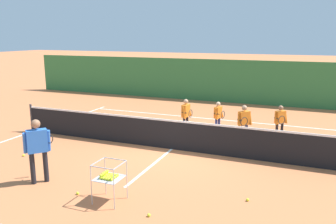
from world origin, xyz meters
The scene contains 16 objects.
ground_plane centered at (0.00, 0.00, 0.00)m, with size 120.00×120.00×0.00m, color #C67042.
line_baseline_far centered at (0.00, 4.51, 0.00)m, with size 11.40×0.08×0.01m, color white.
line_sideline_west centered at (-5.70, 0.00, 0.00)m, with size 0.08×10.02×0.01m, color white.
line_service_center centered at (0.00, 0.00, 0.00)m, with size 0.08×6.22×0.01m, color white.
tennis_net centered at (0.00, 0.00, 0.50)m, with size 11.54×0.08×1.05m.
instructor centered at (-2.10, -3.62, 0.97)m, with size 0.58×0.79×1.62m.
student_0 centered at (-0.18, 1.89, 0.79)m, with size 0.41×0.66×1.31m.
student_1 centered at (0.92, 2.35, 0.73)m, with size 0.41×0.65×1.21m.
student_2 centered at (2.01, 1.49, 0.79)m, with size 0.48×0.70×1.32m.
student_3 centered at (3.11, 2.35, 0.74)m, with size 0.46×0.67×1.23m.
ball_cart centered at (0.03, -3.85, 0.59)m, with size 0.58×0.58×0.90m.
tennis_ball_2 centered at (2.87, -2.70, 0.03)m, with size 0.07×0.07×0.07m, color yellow.
tennis_ball_4 centered at (1.13, -4.13, 0.03)m, with size 0.07×0.07×0.07m, color yellow.
tennis_ball_5 centered at (-0.82, -3.85, 0.03)m, with size 0.07×0.07×0.07m, color yellow.
tennis_ball_6 centered at (-3.92, -2.32, 0.03)m, with size 0.07×0.07×0.07m, color yellow.
windscreen_fence centered at (0.00, 8.58, 1.16)m, with size 25.07×0.08×2.32m, color #33753D.
Camera 1 is at (3.88, -9.89, 3.59)m, focal length 36.99 mm.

